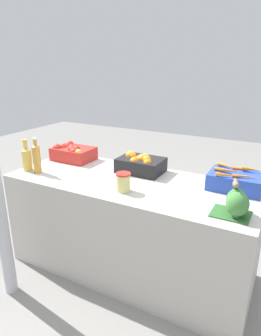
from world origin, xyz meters
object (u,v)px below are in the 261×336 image
broccoli_pile (236,202)px  juice_bottle_amber (37,158)px  pickle_jar (123,182)px  juice_bottle_golden (27,158)px  sparrow_bird (236,184)px  apple_crate (73,152)px  orange_crate (141,163)px  carrot_crate (235,181)px

broccoli_pile → juice_bottle_amber: (-1.54, -0.00, 0.04)m
juice_bottle_amber → pickle_jar: juice_bottle_amber is taller
juice_bottle_amber → pickle_jar: 0.80m
juice_bottle_amber → pickle_jar: size_ratio=2.18×
juice_bottle_golden → pickle_jar: (0.91, 0.00, -0.04)m
broccoli_pile → juice_bottle_amber: juice_bottle_amber is taller
sparrow_bird → broccoli_pile: bearing=61.7°
sparrow_bird → apple_crate: bearing=-119.0°
orange_crate → juice_bottle_golden: (-0.84, -0.41, 0.03)m
broccoli_pile → pickle_jar: (-0.74, -0.00, -0.02)m
pickle_jar → orange_crate: bearing=100.1°
orange_crate → sparrow_bird: sparrow_bird is taller
apple_crate → orange_crate: bearing=0.7°
sparrow_bird → juice_bottle_amber: bearing=-103.9°
juice_bottle_amber → sparrow_bird: juice_bottle_amber is taller
apple_crate → broccoli_pile: broccoli_pile is taller
apple_crate → sparrow_bird: (1.49, -0.39, 0.12)m
orange_crate → juice_bottle_golden: juice_bottle_golden is taller
pickle_jar → carrot_crate: bearing=31.4°
carrot_crate → pickle_jar: carrot_crate is taller
carrot_crate → sparrow_bird: 0.43m
apple_crate → juice_bottle_amber: juice_bottle_amber is taller
apple_crate → broccoli_pile: (1.51, -0.40, 0.01)m
orange_crate → sparrow_bird: (0.80, -0.40, 0.12)m
apple_crate → juice_bottle_amber: 0.41m
broccoli_pile → juice_bottle_golden: (-1.65, -0.00, 0.02)m
broccoli_pile → juice_bottle_golden: 1.65m
orange_crate → broccoli_pile: 0.91m
juice_bottle_amber → carrot_crate: bearing=15.6°
carrot_crate → apple_crate: bearing=-179.6°
juice_bottle_amber → juice_bottle_golden: bearing=180.0°
apple_crate → pickle_jar: apple_crate is taller
broccoli_pile → pickle_jar: bearing=-179.8°
apple_crate → juice_bottle_amber: bearing=-95.4°
juice_bottle_golden → sparrow_bird: bearing=0.3°
orange_crate → juice_bottle_golden: bearing=-153.9°
juice_bottle_golden → broccoli_pile: bearing=0.2°
carrot_crate → juice_bottle_golden: 1.63m
orange_crate → juice_bottle_amber: juice_bottle_amber is taller
apple_crate → carrot_crate: 1.43m
apple_crate → pickle_jar: size_ratio=2.72×
juice_bottle_golden → pickle_jar: size_ratio=1.98×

